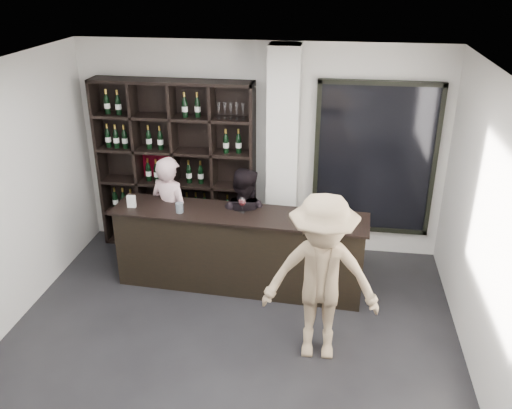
% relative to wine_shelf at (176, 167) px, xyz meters
% --- Properties ---
extents(floor, '(5.00, 5.50, 0.01)m').
position_rel_wine_shelf_xyz_m(floor, '(1.15, -2.57, -1.20)').
color(floor, black).
rests_on(floor, ground).
extents(wine_shelf, '(2.20, 0.35, 2.40)m').
position_rel_wine_shelf_xyz_m(wine_shelf, '(0.00, 0.00, 0.00)').
color(wine_shelf, black).
rests_on(wine_shelf, floor).
extents(structural_column, '(0.40, 0.40, 2.90)m').
position_rel_wine_shelf_xyz_m(structural_column, '(1.50, -0.10, 0.25)').
color(structural_column, silver).
rests_on(structural_column, floor).
extents(glass_panel, '(1.60, 0.08, 2.10)m').
position_rel_wine_shelf_xyz_m(glass_panel, '(2.70, 0.12, 0.20)').
color(glass_panel, black).
rests_on(glass_panel, floor).
extents(tasting_counter, '(3.13, 0.65, 1.03)m').
position_rel_wine_shelf_xyz_m(tasting_counter, '(1.06, -1.00, -0.68)').
color(tasting_counter, black).
rests_on(tasting_counter, floor).
extents(taster_pink, '(0.69, 0.58, 1.60)m').
position_rel_wine_shelf_xyz_m(taster_pink, '(0.12, -0.72, -0.40)').
color(taster_pink, '#CFA7AC').
rests_on(taster_pink, floor).
extents(taster_black, '(0.84, 0.72, 1.50)m').
position_rel_wine_shelf_xyz_m(taster_black, '(1.07, -0.72, -0.45)').
color(taster_black, black).
rests_on(taster_black, floor).
extents(customer, '(1.19, 0.70, 1.83)m').
position_rel_wine_shelf_xyz_m(customer, '(2.11, -2.17, -0.29)').
color(customer, '#9D8363').
rests_on(customer, floor).
extents(wine_glass, '(0.12, 0.12, 0.22)m').
position_rel_wine_shelf_xyz_m(wine_glass, '(1.10, -0.98, -0.06)').
color(wine_glass, white).
rests_on(wine_glass, tasting_counter).
extents(spit_cup, '(0.11, 0.11, 0.12)m').
position_rel_wine_shelf_xyz_m(spit_cup, '(0.35, -1.09, -0.11)').
color(spit_cup, silver).
rests_on(spit_cup, tasting_counter).
extents(napkin_stack, '(0.15, 0.15, 0.02)m').
position_rel_wine_shelf_xyz_m(napkin_stack, '(1.91, -1.00, -0.16)').
color(napkin_stack, white).
rests_on(napkin_stack, tasting_counter).
extents(card_stand, '(0.10, 0.05, 0.15)m').
position_rel_wine_shelf_xyz_m(card_stand, '(-0.28, -1.02, -0.10)').
color(card_stand, white).
rests_on(card_stand, tasting_counter).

